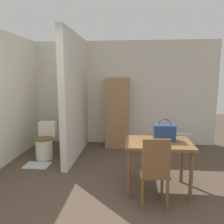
{
  "coord_description": "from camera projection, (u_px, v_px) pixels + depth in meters",
  "views": [
    {
      "loc": [
        0.41,
        -2.0,
        1.65
      ],
      "look_at": [
        0.09,
        1.64,
        1.06
      ],
      "focal_mm": 35.0,
      "sensor_mm": 36.0,
      "label": 1
    }
  ],
  "objects": [
    {
      "name": "wall_back",
      "position": [
        115.0,
        93.0,
        5.4
      ],
      "size": [
        4.88,
        0.12,
        2.5
      ],
      "color": "beige",
      "rests_on": "ground_plane"
    },
    {
      "name": "bath_mat",
      "position": [
        37.0,
        165.0,
        4.11
      ],
      "size": [
        0.46,
        0.33,
        0.01
      ],
      "color": "#B2BCC6",
      "rests_on": "ground_plane"
    },
    {
      "name": "wooden_cabinet",
      "position": [
        117.0,
        113.0,
        5.16
      ],
      "size": [
        0.53,
        0.47,
        1.63
      ],
      "color": "#997047",
      "rests_on": "ground_plane"
    },
    {
      "name": "toilet",
      "position": [
        45.0,
        143.0,
        4.48
      ],
      "size": [
        0.36,
        0.51,
        0.72
      ],
      "color": "silver",
      "rests_on": "ground_plane"
    },
    {
      "name": "partition_wall",
      "position": [
        75.0,
        96.0,
        4.5
      ],
      "size": [
        0.12,
        1.83,
        2.5
      ],
      "color": "beige",
      "rests_on": "ground_plane"
    },
    {
      "name": "wooden_chair",
      "position": [
        154.0,
        170.0,
        2.73
      ],
      "size": [
        0.4,
        0.4,
        0.93
      ],
      "rotation": [
        0.0,
        0.0,
        0.07
      ],
      "color": "brown",
      "rests_on": "ground_plane"
    },
    {
      "name": "dining_table",
      "position": [
        158.0,
        148.0,
        3.14
      ],
      "size": [
        0.94,
        0.65,
        0.73
      ],
      "color": "brown",
      "rests_on": "ground_plane"
    },
    {
      "name": "handbag",
      "position": [
        164.0,
        132.0,
        3.17
      ],
      "size": [
        0.31,
        0.18,
        0.32
      ],
      "color": "navy",
      "rests_on": "dining_table"
    },
    {
      "name": "space_heater",
      "position": [
        184.0,
        142.0,
        4.89
      ],
      "size": [
        0.34,
        0.18,
        0.41
      ],
      "color": "#BCBCC1",
      "rests_on": "ground_plane"
    }
  ]
}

